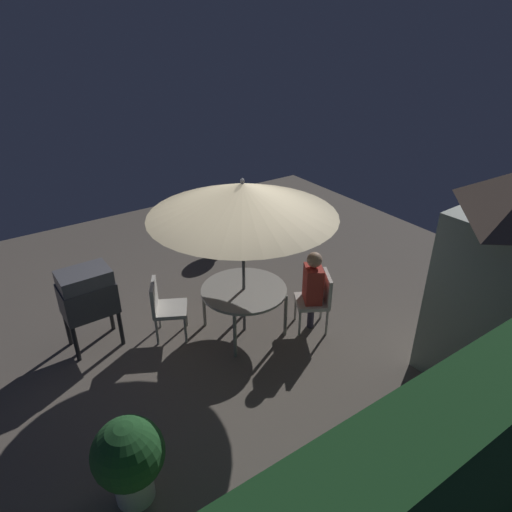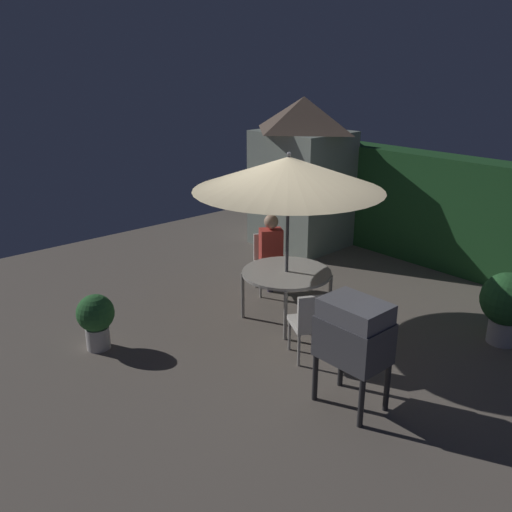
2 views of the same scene
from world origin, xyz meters
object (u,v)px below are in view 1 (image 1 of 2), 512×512
at_px(potted_plant_by_shed, 219,233).
at_px(person_in_red, 313,282).
at_px(chair_near_shed, 318,297).
at_px(patio_table, 244,292).
at_px(patio_umbrella, 243,199).
at_px(potted_plant_by_grill, 129,457).
at_px(bbq_grill, 87,294).
at_px(chair_far_side, 164,305).

xyz_separation_m(potted_plant_by_shed, person_in_red, (0.10, 2.88, 0.36)).
relative_size(chair_near_shed, person_in_red, 0.71).
distance_m(patio_table, chair_near_shed, 1.09).
height_order(patio_table, patio_umbrella, patio_umbrella).
distance_m(patio_table, patio_umbrella, 1.41).
bearing_deg(potted_plant_by_grill, patio_umbrella, -145.10).
relative_size(bbq_grill, potted_plant_by_shed, 1.65).
relative_size(chair_near_shed, chair_far_side, 1.00).
bearing_deg(chair_near_shed, bbq_grill, -27.09).
bearing_deg(patio_table, chair_far_side, -28.15).
bearing_deg(patio_table, chair_near_shed, 149.95).
bearing_deg(potted_plant_by_shed, patio_table, 67.96).
relative_size(chair_near_shed, potted_plant_by_grill, 0.94).
distance_m(chair_far_side, potted_plant_by_grill, 2.55).
relative_size(bbq_grill, chair_near_shed, 1.33).
bearing_deg(potted_plant_by_shed, chair_near_shed, 89.46).
bearing_deg(potted_plant_by_grill, chair_far_side, -121.48).
height_order(chair_far_side, potted_plant_by_grill, potted_plant_by_grill).
bearing_deg(patio_table, patio_umbrella, 90.00).
bearing_deg(patio_umbrella, patio_table, -90.00).
bearing_deg(bbq_grill, patio_table, 154.41).
bearing_deg(chair_near_shed, potted_plant_by_shed, -90.54).
xyz_separation_m(patio_table, chair_near_shed, (-0.94, 0.54, -0.14)).
height_order(bbq_grill, potted_plant_by_grill, bbq_grill).
xyz_separation_m(chair_near_shed, potted_plant_by_grill, (3.28, 1.09, 0.03)).
distance_m(bbq_grill, potted_plant_by_shed, 3.26).
distance_m(potted_plant_by_shed, potted_plant_by_grill, 5.20).
bearing_deg(potted_plant_by_shed, potted_plant_by_grill, 50.53).
height_order(chair_far_side, potted_plant_by_shed, chair_far_side).
distance_m(bbq_grill, chair_far_side, 1.05).
distance_m(patio_table, potted_plant_by_grill, 2.86).
distance_m(chair_near_shed, potted_plant_by_shed, 2.92).
distance_m(chair_far_side, potted_plant_by_shed, 2.70).
bearing_deg(chair_near_shed, person_in_red, -30.05).
xyz_separation_m(patio_table, potted_plant_by_grill, (2.34, 1.63, -0.11)).
height_order(bbq_grill, chair_near_shed, bbq_grill).
height_order(patio_umbrella, chair_near_shed, patio_umbrella).
xyz_separation_m(bbq_grill, chair_near_shed, (-2.86, 1.46, -0.33)).
distance_m(chair_near_shed, chair_far_side, 2.23).
bearing_deg(patio_table, potted_plant_by_grill, 34.90).
relative_size(potted_plant_by_grill, person_in_red, 0.76).
bearing_deg(patio_table, bbq_grill, -25.59).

